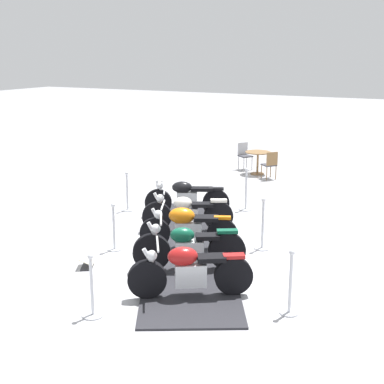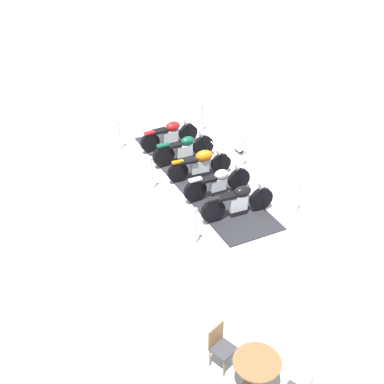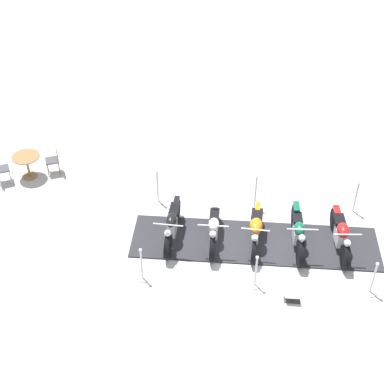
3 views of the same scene
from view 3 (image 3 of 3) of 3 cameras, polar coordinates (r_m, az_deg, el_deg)
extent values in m
plane|color=#B2B2B7|center=(15.75, 6.22, -5.04)|extent=(80.00, 80.00, 0.00)
cube|color=#28282D|center=(15.73, 6.22, -4.99)|extent=(4.68, 6.67, 0.04)
cylinder|color=black|center=(15.03, -2.41, -5.41)|extent=(0.66, 0.40, 0.67)
cylinder|color=black|center=(16.08, -1.54, -1.89)|extent=(0.66, 0.40, 0.67)
cube|color=silver|center=(15.51, -1.97, -3.43)|extent=(0.55, 0.41, 0.43)
ellipsoid|color=black|center=(15.19, -2.07, -2.79)|extent=(0.58, 0.48, 0.29)
cube|color=black|center=(15.59, -1.77, -1.74)|extent=(0.61, 0.47, 0.08)
cube|color=black|center=(15.85, -1.56, -0.88)|extent=(0.40, 0.29, 0.06)
cylinder|color=silver|center=(14.88, -2.40, -4.44)|extent=(0.27, 0.18, 0.58)
cylinder|color=silver|center=(14.70, -2.38, -3.27)|extent=(0.37, 0.72, 0.04)
sphere|color=silver|center=(14.76, -2.43, -4.11)|extent=(0.18, 0.18, 0.18)
cylinder|color=black|center=(14.96, 2.02, -5.63)|extent=(0.65, 0.43, 0.67)
cylinder|color=black|center=(16.01, 2.30, -2.13)|extent=(0.65, 0.43, 0.67)
cube|color=silver|center=(15.47, 2.17, -3.76)|extent=(0.50, 0.41, 0.35)
ellipsoid|color=silver|center=(15.19, 2.17, -3.23)|extent=(0.51, 0.45, 0.28)
cube|color=black|center=(15.55, 2.26, -2.26)|extent=(0.56, 0.46, 0.08)
cube|color=silver|center=(15.78, 2.34, -1.12)|extent=(0.40, 0.31, 0.06)
cylinder|color=silver|center=(14.83, 2.07, -4.59)|extent=(0.33, 0.22, 0.57)
cylinder|color=silver|center=(14.67, 2.12, -3.36)|extent=(0.41, 0.71, 0.04)
sphere|color=silver|center=(14.73, 2.08, -4.20)|extent=(0.18, 0.18, 0.18)
cylinder|color=black|center=(14.99, 6.14, -5.88)|extent=(0.62, 0.36, 0.64)
cylinder|color=black|center=(16.03, 6.47, -2.41)|extent=(0.62, 0.36, 0.64)
cube|color=silver|center=(15.47, 6.32, -3.96)|extent=(0.58, 0.40, 0.38)
ellipsoid|color=#D16B0F|center=(15.15, 6.37, -3.37)|extent=(0.64, 0.54, 0.34)
cube|color=black|center=(15.57, 6.48, -2.28)|extent=(0.58, 0.49, 0.08)
cube|color=#D16B0F|center=(15.81, 6.56, -1.45)|extent=(0.37, 0.26, 0.06)
cylinder|color=silver|center=(14.87, 6.23, -4.90)|extent=(0.32, 0.20, 0.54)
cylinder|color=silver|center=(14.71, 6.34, -3.73)|extent=(0.34, 0.68, 0.04)
sphere|color=silver|center=(14.77, 6.26, -4.56)|extent=(0.18, 0.18, 0.18)
cylinder|color=black|center=(15.07, 10.70, -6.00)|extent=(0.68, 0.47, 0.71)
cylinder|color=black|center=(16.10, 10.20, -2.48)|extent=(0.68, 0.47, 0.71)
cube|color=silver|center=(15.56, 10.45, -4.11)|extent=(0.58, 0.48, 0.37)
ellipsoid|color=#0F5138|center=(15.26, 10.62, -3.60)|extent=(0.54, 0.48, 0.28)
cube|color=black|center=(15.64, 10.44, -2.57)|extent=(0.51, 0.44, 0.08)
cube|color=#0F5138|center=(15.86, 10.35, -1.43)|extent=(0.42, 0.33, 0.06)
cylinder|color=silver|center=(14.93, 10.79, -4.92)|extent=(0.33, 0.23, 0.60)
cylinder|color=silver|center=(14.75, 10.92, -3.66)|extent=(0.43, 0.70, 0.04)
sphere|color=silver|center=(14.81, 10.87, -4.49)|extent=(0.18, 0.18, 0.18)
cylinder|color=black|center=(15.26, 14.97, -6.26)|extent=(0.63, 0.47, 0.65)
cylinder|color=black|center=(16.29, 14.01, -2.69)|extent=(0.63, 0.47, 0.65)
cube|color=silver|center=(15.73, 14.50, -4.28)|extent=(0.57, 0.49, 0.39)
ellipsoid|color=#AD1919|center=(15.42, 14.78, -3.70)|extent=(0.60, 0.54, 0.32)
cube|color=black|center=(15.80, 14.43, -2.67)|extent=(0.55, 0.49, 0.08)
cube|color=#AD1919|center=(16.07, 14.20, -1.73)|extent=(0.39, 0.33, 0.06)
cylinder|color=silver|center=(15.14, 15.08, -5.27)|extent=(0.32, 0.24, 0.55)
cylinder|color=silver|center=(14.98, 15.22, -4.09)|extent=(0.41, 0.61, 0.04)
sphere|color=silver|center=(15.04, 15.17, -4.91)|extent=(0.18, 0.18, 0.18)
cylinder|color=silver|center=(17.01, -3.37, -0.91)|extent=(0.36, 0.36, 0.03)
cylinder|color=silver|center=(16.69, -3.43, 0.47)|extent=(0.05, 0.05, 1.01)
sphere|color=silver|center=(16.36, -3.50, 1.98)|extent=(0.09, 0.09, 0.09)
cylinder|color=silver|center=(17.26, 15.66, -1.87)|extent=(0.30, 0.30, 0.03)
cylinder|color=silver|center=(16.95, 15.94, -0.59)|extent=(0.05, 0.05, 0.97)
sphere|color=silver|center=(16.64, 16.24, 0.81)|extent=(0.09, 0.09, 0.09)
cylinder|color=silver|center=(14.78, -4.93, -8.50)|extent=(0.32, 0.32, 0.03)
cylinder|color=silver|center=(14.43, -5.04, -7.20)|extent=(0.05, 0.05, 0.93)
sphere|color=silver|center=(14.08, -5.15, -5.76)|extent=(0.09, 0.09, 0.09)
cylinder|color=silver|center=(16.90, 6.21, -1.41)|extent=(0.33, 0.33, 0.03)
cylinder|color=silver|center=(16.58, 6.33, -0.04)|extent=(0.05, 0.05, 1.01)
sphere|color=silver|center=(16.25, 6.46, 1.46)|extent=(0.09, 0.09, 0.09)
cylinder|color=silver|center=(14.65, 6.23, -9.15)|extent=(0.30, 0.30, 0.03)
cylinder|color=silver|center=(14.31, 6.36, -7.88)|extent=(0.05, 0.05, 0.91)
sphere|color=silver|center=(13.96, 6.50, -6.48)|extent=(0.09, 0.09, 0.09)
cylinder|color=silver|center=(15.06, 17.22, -9.47)|extent=(0.35, 0.35, 0.03)
cylinder|color=silver|center=(14.72, 17.56, -8.21)|extent=(0.05, 0.05, 0.93)
sphere|color=silver|center=(14.38, 17.94, -6.83)|extent=(0.09, 0.09, 0.09)
cube|color=#333338|center=(14.44, 9.87, -10.53)|extent=(0.36, 0.44, 0.02)
cube|color=beige|center=(14.33, 9.94, -10.14)|extent=(0.41, 0.45, 0.14)
cylinder|color=olive|center=(18.67, -15.79, 1.55)|extent=(0.47, 0.47, 0.02)
cylinder|color=olive|center=(18.46, -15.98, 2.46)|extent=(0.07, 0.07, 0.71)
cylinder|color=olive|center=(18.26, -16.18, 3.40)|extent=(0.85, 0.85, 0.03)
cylinder|color=olive|center=(18.39, -14.09, 2.07)|extent=(0.03, 0.03, 0.44)
cylinder|color=olive|center=(18.67, -14.18, 2.66)|extent=(0.03, 0.03, 0.44)
cylinder|color=olive|center=(18.39, -13.04, 2.25)|extent=(0.03, 0.03, 0.44)
cylinder|color=olive|center=(18.67, -13.15, 2.84)|extent=(0.03, 0.03, 0.44)
cube|color=#3F3F47|center=(18.40, -13.72, 3.07)|extent=(0.56, 0.56, 0.04)
cube|color=olive|center=(18.26, -13.26, 3.77)|extent=(0.28, 0.32, 0.43)
cylinder|color=#B7B7BC|center=(18.68, -17.72, 1.97)|extent=(0.03, 0.03, 0.47)
cylinder|color=#B7B7BC|center=(18.40, -17.58, 1.39)|extent=(0.03, 0.03, 0.47)
cube|color=#3F3F47|center=(18.39, -18.32, 2.19)|extent=(0.56, 0.56, 0.04)
camera|label=1|loc=(17.22, 44.25, 3.75)|focal=49.13mm
camera|label=2|loc=(20.68, -29.98, 25.89)|focal=46.41mm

